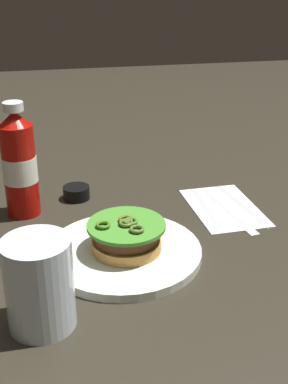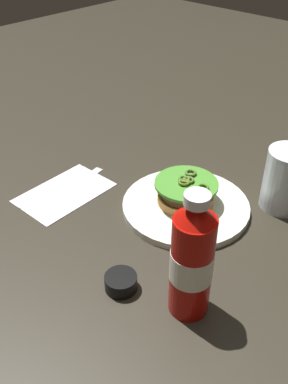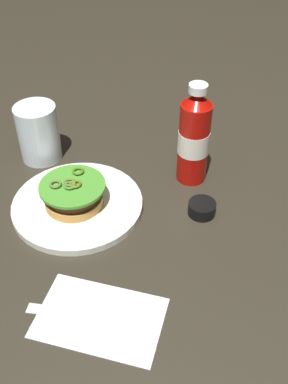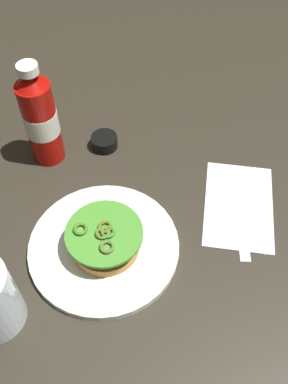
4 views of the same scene
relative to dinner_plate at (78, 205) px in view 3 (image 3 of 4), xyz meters
name	(u,v)px [view 3 (image 3 of 4)]	position (x,y,z in m)	size (l,w,h in m)	color
ground_plane	(115,195)	(-0.06, -0.05, -0.01)	(3.00, 3.00, 0.00)	#2B261D
dinner_plate	(78,205)	(0.00, 0.00, 0.00)	(0.25, 0.25, 0.01)	silver
burger_sandwich	(73,194)	(0.00, 0.00, 0.03)	(0.12, 0.12, 0.05)	#CD8D45
ketchup_bottle	(194,138)	(-0.19, -0.16, 0.09)	(0.06, 0.06, 0.21)	#AB0E07
water_glass	(38,133)	(0.14, -0.13, 0.05)	(0.09, 0.09, 0.12)	silver
condiment_cup	(202,209)	(-0.23, -0.05, 0.01)	(0.05, 0.05, 0.03)	black
napkin	(100,317)	(-0.13, 0.22, -0.01)	(0.19, 0.12, 0.00)	white
fork_utensil	(96,294)	(-0.11, 0.18, 0.00)	(0.19, 0.02, 0.00)	silver
butter_knife	(83,314)	(-0.11, 0.22, 0.00)	(0.20, 0.04, 0.00)	silver
spoon_utensil	(71,334)	(-0.10, 0.26, 0.00)	(0.20, 0.04, 0.00)	silver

